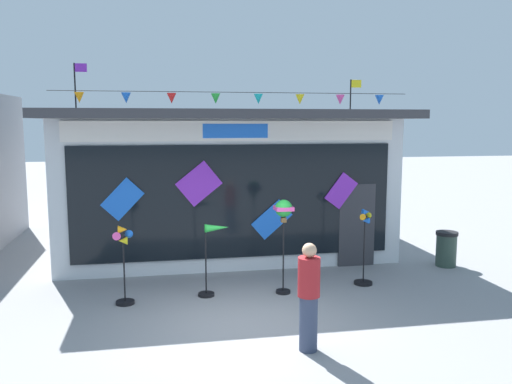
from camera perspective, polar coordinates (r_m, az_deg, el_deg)
The scene contains 8 objects.
ground_plane at distance 9.31m, azimuth -1.47°, elevation -14.27°, with size 80.00×80.00×0.00m, color gray.
kite_shop_building at distance 14.83m, azimuth -3.88°, elevation 1.53°, with size 8.59×6.74×5.02m.
wind_spinner_far_left at distance 10.28m, azimuth -14.26°, elevation -6.95°, with size 0.37×0.36×1.54m.
wind_spinner_left at distance 10.51m, azimuth -4.75°, elevation -6.42°, with size 0.64×0.33×1.47m.
wind_spinner_center_left at distance 10.50m, azimuth 3.03°, elevation -2.75°, with size 0.36×0.36×1.93m.
wind_spinner_center_right at distance 11.44m, azimuth 11.76°, elevation -5.94°, with size 0.40×0.40×1.66m.
person_near_camera at distance 8.09m, azimuth 5.78°, elevation -11.27°, with size 0.34×0.34×1.68m.
trash_bin at distance 13.52m, azimuth 20.06°, elevation -5.83°, with size 0.52×0.52×0.85m.
Camera 1 is at (-1.36, -8.53, 3.47)m, focal length 36.64 mm.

